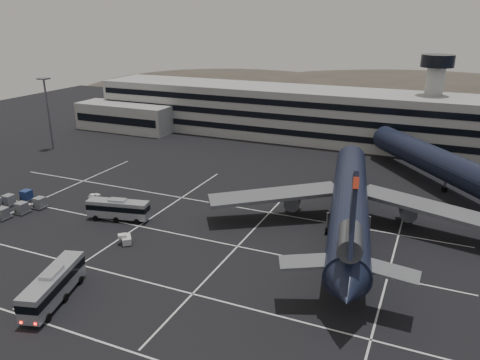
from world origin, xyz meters
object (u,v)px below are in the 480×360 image
(trijet_main, at_px, (350,202))
(bus_near, at_px, (53,284))
(tug_a, at_px, (94,197))
(uld_cluster, at_px, (6,207))
(bus_far, at_px, (118,208))

(trijet_main, xyz_separation_m, bus_near, (-28.95, -33.77, -2.98))
(trijet_main, relative_size, bus_near, 4.78)
(bus_near, bearing_deg, tug_a, 106.18)
(bus_near, relative_size, uld_cluster, 0.86)
(trijet_main, distance_m, bus_near, 44.58)
(trijet_main, relative_size, uld_cluster, 4.11)
(bus_near, bearing_deg, uld_cluster, 132.40)
(uld_cluster, bearing_deg, bus_far, 14.70)
(tug_a, xyz_separation_m, uld_cluster, (-10.66, -10.76, 0.40))
(trijet_main, distance_m, uld_cluster, 59.77)
(bus_near, bearing_deg, trijet_main, 33.47)
(trijet_main, distance_m, bus_far, 38.59)
(bus_near, distance_m, bus_far, 24.25)
(tug_a, height_order, uld_cluster, uld_cluster)
(trijet_main, bearing_deg, bus_far, -174.13)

